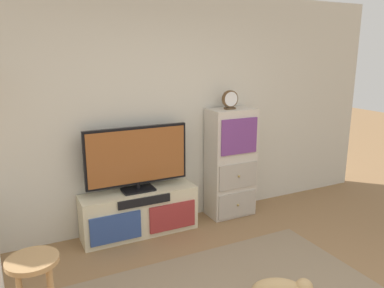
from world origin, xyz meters
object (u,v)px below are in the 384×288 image
(media_console, at_px, (140,213))
(television, at_px, (137,157))
(bar_stool_near, at_px, (35,284))
(side_cabinet, at_px, (231,163))
(desk_clock, at_px, (230,100))

(media_console, distance_m, television, 0.65)
(bar_stool_near, bearing_deg, media_console, 49.62)
(side_cabinet, bearing_deg, desk_clock, -161.28)
(media_console, relative_size, side_cabinet, 0.96)
(media_console, xyz_separation_m, side_cabinet, (1.21, 0.01, 0.42))
(bar_stool_near, bearing_deg, television, 50.09)
(television, xyz_separation_m, bar_stool_near, (-1.19, -1.42, -0.36))
(media_console, height_order, desk_clock, desk_clock)
(bar_stool_near, bearing_deg, desk_clock, 30.57)
(television, relative_size, desk_clock, 5.12)
(side_cabinet, distance_m, bar_stool_near, 2.79)
(television, bearing_deg, side_cabinet, -0.64)
(desk_clock, bearing_deg, television, 178.60)
(media_console, height_order, side_cabinet, side_cabinet)
(media_console, height_order, bar_stool_near, bar_stool_near)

